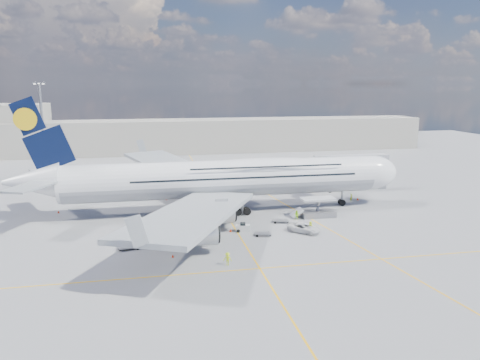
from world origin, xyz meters
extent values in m
plane|color=gray|center=(0.00, 0.00, 0.00)|extent=(300.00, 300.00, 0.00)
cube|color=#FFB60D|center=(0.00, 0.00, 0.01)|extent=(0.25, 220.00, 0.01)
cube|color=#FFB60D|center=(0.00, -20.00, 0.01)|extent=(120.00, 0.25, 0.01)
cube|color=#FFB60D|center=(14.00, 10.00, 0.01)|extent=(14.16, 99.06, 0.01)
cylinder|color=white|center=(0.00, 10.00, 6.80)|extent=(62.00, 7.20, 7.20)
cylinder|color=#9EA0A5|center=(0.00, 10.00, 6.65)|extent=(60.76, 7.13, 7.13)
ellipsoid|color=white|center=(8.00, 10.00, 8.78)|extent=(36.00, 6.84, 3.76)
ellipsoid|color=white|center=(31.00, 10.00, 6.80)|extent=(11.52, 7.20, 7.20)
ellipsoid|color=black|center=(34.24, 10.00, 7.40)|extent=(3.84, 4.16, 1.44)
cone|color=white|center=(-35.50, 10.00, 7.60)|extent=(10.00, 6.84, 6.84)
cube|color=black|center=(-33.50, 10.00, 16.40)|extent=(11.02, 0.46, 14.61)
cylinder|color=yellow|center=(-35.60, 10.00, 18.90)|extent=(4.00, 0.60, 4.00)
cube|color=#999EA3|center=(-8.00, 30.00, 5.60)|extent=(25.49, 39.15, 3.35)
cube|color=#999EA3|center=(-8.00, -10.00, 5.60)|extent=(25.49, 39.15, 3.35)
cylinder|color=#B7BABF|center=(-3.00, 22.50, 3.20)|extent=(5.20, 3.50, 3.50)
cylinder|color=#B7BABF|center=(-7.50, 33.00, 3.20)|extent=(5.20, 3.50, 3.50)
cylinder|color=#B7BABF|center=(-3.00, -2.50, 3.20)|extent=(5.20, 3.50, 3.50)
cylinder|color=#B7BABF|center=(-7.50, -13.00, 3.20)|extent=(5.20, 3.50, 3.50)
cylinder|color=gray|center=(25.00, 10.00, 2.20)|extent=(0.44, 0.44, 3.80)
cylinder|color=black|center=(25.00, 10.00, 0.65)|extent=(1.30, 0.90, 1.30)
cylinder|color=gray|center=(0.00, 10.00, 2.20)|extent=(0.56, 0.56, 3.80)
cylinder|color=black|center=(0.00, 13.20, 0.75)|extent=(1.50, 0.90, 1.50)
cube|color=#B7B7BC|center=(25.00, 18.60, 7.10)|extent=(3.00, 10.00, 2.60)
cube|color=#B7B7BC|center=(33.00, 23.60, 7.10)|extent=(18.00, 3.00, 2.60)
cylinder|color=gray|center=(27.00, 21.60, 3.55)|extent=(0.80, 0.80, 7.10)
cylinder|color=black|center=(27.00, 21.60, 0.45)|extent=(0.90, 0.80, 0.90)
cylinder|color=gray|center=(41.00, 23.60, 3.55)|extent=(1.00, 1.00, 7.10)
cube|color=gray|center=(41.00, 23.60, 0.40)|extent=(2.00, 2.00, 0.80)
cylinder|color=#B7B7BC|center=(25.00, 14.80, 7.10)|extent=(3.60, 3.60, 2.80)
cube|color=silver|center=(17.00, 2.90, 3.50)|extent=(6.50, 3.20, 0.35)
cube|color=gray|center=(17.00, 2.90, 0.55)|extent=(6.50, 3.20, 1.10)
cube|color=gray|center=(17.00, 2.90, 2.05)|extent=(0.22, 1.99, 3.00)
cylinder|color=black|center=(14.40, 1.70, 0.35)|extent=(0.70, 0.30, 0.70)
cube|color=silver|center=(12.80, 2.90, 1.00)|extent=(2.16, 2.60, 1.60)
cylinder|color=gray|center=(-40.00, 45.00, 12.50)|extent=(0.70, 0.70, 25.00)
cube|color=gray|center=(-40.00, 45.00, 25.20)|extent=(3.00, 0.40, 0.60)
cube|color=#B2AD9E|center=(0.00, 95.00, 6.00)|extent=(180.00, 16.00, 12.00)
cube|color=#193814|center=(40.00, 140.00, 4.00)|extent=(160.00, 6.00, 8.00)
cube|color=gray|center=(-13.27, -7.01, 0.30)|extent=(2.81, 1.83, 0.16)
cylinder|color=black|center=(-14.31, -7.53, 0.19)|extent=(0.38, 0.16, 0.38)
cylinder|color=black|center=(-12.23, -6.49, 0.19)|extent=(0.38, 0.16, 0.38)
cube|color=silver|center=(-13.27, -7.01, 1.00)|extent=(2.11, 1.62, 1.30)
cube|color=gray|center=(-12.35, -0.65, 0.38)|extent=(3.61, 2.63, 0.19)
cylinder|color=black|center=(-13.65, -1.30, 0.24)|extent=(0.48, 0.19, 0.48)
cylinder|color=black|center=(-11.06, 0.00, 0.24)|extent=(0.48, 0.19, 0.48)
cube|color=silver|center=(-12.35, -0.65, 1.24)|extent=(2.75, 2.26, 1.62)
cube|color=gray|center=(-17.96, -8.42, 0.39)|extent=(3.68, 2.52, 0.20)
cylinder|color=black|center=(-19.30, -9.09, 0.25)|extent=(0.49, 0.20, 0.49)
cylinder|color=black|center=(-16.62, -7.74, 0.25)|extent=(0.49, 0.20, 0.49)
cube|color=gray|center=(-18.02, -6.85, 0.39)|extent=(3.76, 3.04, 0.20)
cylinder|color=black|center=(-19.35, -7.51, 0.24)|extent=(0.49, 0.20, 0.49)
cylinder|color=black|center=(-16.70, -6.18, 0.24)|extent=(0.49, 0.20, 0.49)
cube|color=gray|center=(3.90, -6.21, 0.33)|extent=(3.10, 2.12, 0.17)
cylinder|color=black|center=(2.77, -6.77, 0.21)|extent=(0.41, 0.17, 0.41)
cylinder|color=black|center=(5.03, -5.64, 0.21)|extent=(0.41, 0.17, 0.41)
cube|color=gray|center=(8.92, 0.50, 0.34)|extent=(3.24, 2.26, 0.18)
cylinder|color=black|center=(7.74, -0.09, 0.22)|extent=(0.43, 0.18, 0.43)
cylinder|color=black|center=(10.09, 1.09, 0.22)|extent=(0.43, 0.18, 0.43)
cube|color=silver|center=(1.03, -3.36, 0.62)|extent=(2.63, 1.60, 1.14)
cube|color=black|center=(1.03, -3.36, 1.32)|extent=(1.07, 1.20, 0.44)
cylinder|color=black|center=(0.15, -3.85, 0.28)|extent=(0.56, 0.22, 0.56)
cylinder|color=black|center=(1.91, -2.88, 0.28)|extent=(0.56, 0.22, 0.56)
cube|color=gray|center=(-3.97, 21.06, 1.00)|extent=(6.85, 3.63, 2.00)
cube|color=silver|center=(-4.67, 21.06, 2.90)|extent=(5.20, 3.39, 2.20)
cube|color=silver|center=(-1.47, 21.06, 1.90)|extent=(2.22, 2.61, 1.60)
cube|color=black|center=(-0.76, 21.06, 2.10)|extent=(0.54, 1.99, 0.90)
cylinder|color=black|center=(-1.77, 19.91, 0.55)|extent=(1.10, 0.35, 1.10)
cylinder|color=black|center=(-6.17, 22.21, 0.55)|extent=(1.10, 0.35, 1.10)
cube|color=red|center=(-4.67, 21.06, 2.20)|extent=(5.26, 3.45, 0.50)
cube|color=gray|center=(-18.62, 45.85, 0.88)|extent=(6.07, 3.53, 1.76)
cube|color=silver|center=(-19.24, 45.85, 2.55)|extent=(4.65, 3.22, 1.94)
cube|color=silver|center=(-16.43, 45.85, 1.67)|extent=(2.06, 2.37, 1.41)
cube|color=black|center=(-15.81, 45.85, 1.85)|extent=(0.59, 1.73, 0.79)
cylinder|color=black|center=(-16.69, 44.84, 0.48)|extent=(0.97, 0.31, 0.97)
cylinder|color=black|center=(-20.56, 46.86, 0.48)|extent=(0.97, 0.31, 0.97)
imported|color=silver|center=(11.19, -5.99, 0.79)|extent=(5.83, 5.90, 1.58)
imported|color=#CAE618|center=(28.51, 13.07, 0.83)|extent=(0.73, 0.67, 1.67)
imported|color=#B2FF1A|center=(12.36, 1.44, 0.92)|extent=(1.11, 1.02, 1.84)
imported|color=#C5F91A|center=(-5.79, -7.10, 0.84)|extent=(0.48, 1.01, 1.68)
imported|color=#D4F019|center=(12.50, -5.54, 0.89)|extent=(0.96, 1.04, 1.79)
imported|color=#DDF619|center=(-4.17, -17.99, 0.95)|extent=(1.41, 1.14, 1.90)
cone|color=red|center=(30.23, 13.40, 0.32)|extent=(0.50, 0.50, 0.63)
cube|color=red|center=(30.23, 13.40, 0.02)|extent=(0.43, 0.43, 0.03)
cone|color=red|center=(-10.90, 21.83, 0.26)|extent=(0.40, 0.40, 0.51)
cube|color=red|center=(-10.90, 21.83, 0.01)|extent=(0.35, 0.35, 0.03)
cone|color=red|center=(-14.93, 30.90, 0.27)|extent=(0.42, 0.42, 0.53)
cube|color=red|center=(-14.93, 30.90, 0.01)|extent=(0.36, 0.36, 0.03)
cone|color=red|center=(-1.10, -3.16, 0.28)|extent=(0.44, 0.44, 0.56)
cube|color=red|center=(-1.10, -3.16, 0.02)|extent=(0.38, 0.38, 0.03)
cone|color=red|center=(-11.55, -13.42, 0.24)|extent=(0.38, 0.38, 0.48)
cube|color=red|center=(-11.55, -13.42, 0.01)|extent=(0.32, 0.32, 0.03)
cone|color=red|center=(-32.31, 15.21, 0.27)|extent=(0.43, 0.43, 0.55)
cube|color=red|center=(-32.31, 15.21, 0.01)|extent=(0.37, 0.37, 0.03)
camera|label=1|loc=(-14.59, -79.07, 25.02)|focal=35.00mm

